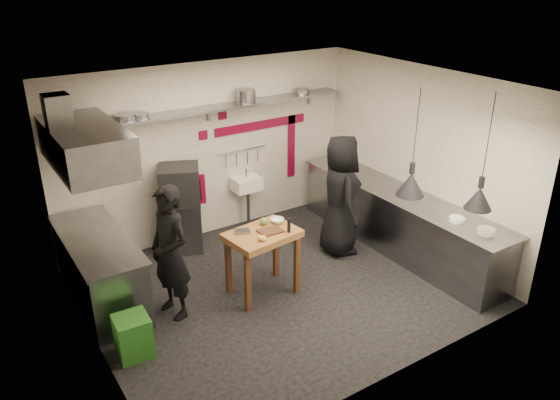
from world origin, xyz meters
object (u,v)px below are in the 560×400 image
green_bin (133,336)px  chef_left (170,253)px  chef_right (340,195)px  prep_table (263,263)px  oven_stand (181,225)px  combi_oven (180,185)px

green_bin → chef_left: (0.71, 0.50, 0.63)m
chef_right → prep_table: bearing=122.2°
oven_stand → chef_right: (2.01, -1.39, 0.53)m
oven_stand → chef_left: 1.80m
prep_table → chef_right: (1.60, 0.37, 0.47)m
oven_stand → green_bin: oven_stand is taller
oven_stand → green_bin: (-1.50, -2.05, -0.15)m
chef_left → prep_table: bearing=66.5°
oven_stand → prep_table: bearing=-52.9°
oven_stand → chef_right: chef_right is taller
green_bin → chef_right: chef_right is taller
oven_stand → prep_table: (0.41, -1.76, 0.06)m
oven_stand → prep_table: 1.81m
chef_left → chef_right: 2.80m
prep_table → chef_left: chef_left is taller
green_bin → chef_left: chef_left is taller
prep_table → chef_right: 1.71m
chef_right → combi_oven: bearing=75.5°
oven_stand → green_bin: bearing=-102.1°
combi_oven → green_bin: (-1.50, -1.99, -0.84)m
combi_oven → chef_right: size_ratio=0.32×
prep_table → chef_left: 1.28m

